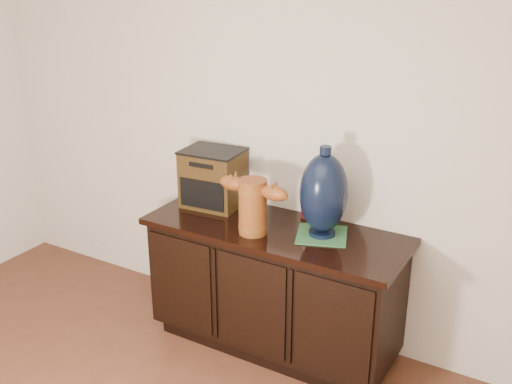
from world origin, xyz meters
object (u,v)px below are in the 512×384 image
Objects in this scene: terracotta_vessel at (253,203)px; tv_radio at (213,178)px; lamp_base at (324,194)px; spray_can at (307,202)px; sideboard at (274,287)px.

tv_radio is (-0.40, 0.22, -0.00)m from terracotta_vessel.
spray_can is (-0.18, 0.18, -0.15)m from lamp_base.
lamp_base is 2.59× the size of spray_can.
sideboard is 0.73m from tv_radio.
terracotta_vessel is 0.38m from spray_can.
spray_can is at bearing 134.46° from lamp_base.
terracotta_vessel is 1.18× the size of tv_radio.
terracotta_vessel is 0.88× the size of lamp_base.
lamp_base is at bearing 28.75° from terracotta_vessel.
sideboard is 0.52m from spray_can.
lamp_base is (0.74, -0.07, 0.07)m from tv_radio.
tv_radio is at bearing 155.18° from terracotta_vessel.
terracotta_vessel is 0.37m from lamp_base.
terracotta_vessel is at bearing -122.59° from sideboard.
lamp_base is at bearing -9.77° from tv_radio.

